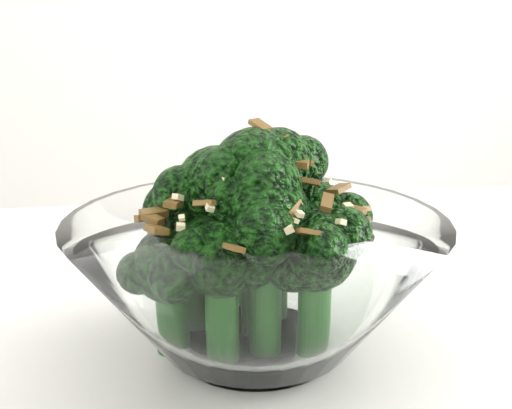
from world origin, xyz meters
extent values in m
cylinder|color=white|center=(-0.30, -0.03, 0.75)|extent=(0.10, 0.10, 0.01)
cylinder|color=#195015|center=(-0.30, -0.03, 0.81)|extent=(0.02, 0.02, 0.09)
sphere|color=#12450D|center=(-0.30, -0.03, 0.87)|extent=(0.06, 0.06, 0.06)
cylinder|color=#195015|center=(-0.28, -0.01, 0.81)|extent=(0.02, 0.02, 0.09)
sphere|color=#12450D|center=(-0.28, -0.01, 0.86)|extent=(0.05, 0.05, 0.05)
cylinder|color=#195015|center=(-0.32, -0.02, 0.80)|extent=(0.02, 0.02, 0.08)
sphere|color=#12450D|center=(-0.32, -0.02, 0.86)|extent=(0.05, 0.05, 0.05)
cylinder|color=#195015|center=(-0.30, -0.06, 0.80)|extent=(0.02, 0.02, 0.08)
sphere|color=#12450D|center=(-0.30, -0.06, 0.85)|extent=(0.05, 0.05, 0.05)
cylinder|color=#195015|center=(-0.26, -0.03, 0.79)|extent=(0.02, 0.02, 0.06)
sphere|color=#12450D|center=(-0.26, -0.03, 0.84)|extent=(0.05, 0.05, 0.05)
cylinder|color=#195015|center=(-0.33, -0.02, 0.79)|extent=(0.02, 0.02, 0.06)
sphere|color=#12450D|center=(-0.33, -0.02, 0.84)|extent=(0.05, 0.05, 0.05)
cylinder|color=#195015|center=(-0.27, -0.07, 0.79)|extent=(0.02, 0.02, 0.06)
sphere|color=#12450D|center=(-0.27, -0.07, 0.83)|extent=(0.05, 0.05, 0.05)
cylinder|color=#195015|center=(-0.32, -0.07, 0.79)|extent=(0.02, 0.02, 0.05)
sphere|color=#12450D|center=(-0.32, -0.07, 0.83)|extent=(0.05, 0.05, 0.05)
cylinder|color=#195015|center=(-0.25, 0.00, 0.79)|extent=(0.02, 0.02, 0.05)
sphere|color=#12450D|center=(-0.25, 0.00, 0.82)|extent=(0.04, 0.04, 0.04)
cylinder|color=#195015|center=(-0.35, -0.05, 0.79)|extent=(0.02, 0.02, 0.04)
sphere|color=#12450D|center=(-0.35, -0.05, 0.82)|extent=(0.05, 0.05, 0.05)
cylinder|color=#195015|center=(-0.29, 0.01, 0.79)|extent=(0.02, 0.02, 0.05)
sphere|color=#12450D|center=(-0.29, 0.01, 0.82)|extent=(0.04, 0.04, 0.04)
cylinder|color=#195015|center=(-0.33, -0.01, 0.79)|extent=(0.02, 0.02, 0.06)
sphere|color=#12450D|center=(-0.33, -0.01, 0.84)|extent=(0.05, 0.05, 0.05)
cube|color=olive|center=(-0.28, -0.04, 0.89)|extent=(0.02, 0.01, 0.01)
cube|color=olive|center=(-0.36, -0.04, 0.85)|extent=(0.02, 0.01, 0.00)
cube|color=olive|center=(-0.36, -0.04, 0.85)|extent=(0.02, 0.01, 0.01)
cube|color=olive|center=(-0.29, -0.02, 0.89)|extent=(0.02, 0.01, 0.01)
cube|color=olive|center=(-0.25, -0.01, 0.85)|extent=(0.01, 0.01, 0.01)
cube|color=olive|center=(-0.26, -0.01, 0.86)|extent=(0.01, 0.02, 0.01)
cube|color=olive|center=(-0.27, 0.01, 0.86)|extent=(0.02, 0.01, 0.01)
cube|color=olive|center=(-0.28, -0.02, 0.89)|extent=(0.02, 0.01, 0.01)
cube|color=olive|center=(-0.27, -0.06, 0.87)|extent=(0.02, 0.01, 0.01)
cube|color=olive|center=(-0.27, 0.03, 0.85)|extent=(0.02, 0.01, 0.01)
cube|color=olive|center=(-0.27, -0.02, 0.88)|extent=(0.02, 0.02, 0.01)
cube|color=olive|center=(-0.23, -0.05, 0.85)|extent=(0.02, 0.02, 0.01)
cube|color=olive|center=(-0.31, 0.03, 0.85)|extent=(0.02, 0.01, 0.01)
cube|color=olive|center=(-0.28, -0.10, 0.85)|extent=(0.02, 0.01, 0.01)
cube|color=olive|center=(-0.35, -0.05, 0.86)|extent=(0.01, 0.02, 0.01)
cube|color=olive|center=(-0.32, -0.10, 0.85)|extent=(0.01, 0.01, 0.01)
cube|color=olive|center=(-0.24, -0.06, 0.85)|extent=(0.02, 0.02, 0.01)
cube|color=olive|center=(-0.27, -0.05, 0.88)|extent=(0.02, 0.01, 0.01)
cube|color=olive|center=(-0.26, -0.07, 0.86)|extent=(0.01, 0.02, 0.01)
cube|color=olive|center=(-0.33, 0.00, 0.86)|extent=(0.02, 0.02, 0.01)
cube|color=olive|center=(-0.24, -0.07, 0.85)|extent=(0.01, 0.02, 0.01)
cube|color=olive|center=(-0.24, -0.04, 0.86)|extent=(0.02, 0.02, 0.01)
cube|color=olive|center=(-0.30, -0.01, 0.89)|extent=(0.01, 0.01, 0.01)
cube|color=olive|center=(-0.36, -0.06, 0.85)|extent=(0.01, 0.02, 0.01)
cube|color=olive|center=(-0.33, -0.06, 0.86)|extent=(0.02, 0.02, 0.01)
cube|color=olive|center=(-0.36, -0.04, 0.85)|extent=(0.01, 0.01, 0.01)
cube|color=olive|center=(-0.29, 0.00, 0.87)|extent=(0.02, 0.02, 0.01)
cube|color=olive|center=(-0.34, 0.00, 0.85)|extent=(0.02, 0.02, 0.01)
cube|color=olive|center=(-0.29, -0.03, 0.90)|extent=(0.01, 0.02, 0.01)
cube|color=olive|center=(-0.28, -0.08, 0.86)|extent=(0.01, 0.01, 0.01)
cube|color=olive|center=(-0.25, -0.01, 0.87)|extent=(0.02, 0.02, 0.01)
cube|color=olive|center=(-0.28, -0.02, 0.88)|extent=(0.01, 0.01, 0.01)
cube|color=olive|center=(-0.32, 0.00, 0.87)|extent=(0.02, 0.01, 0.01)
cube|color=olive|center=(-0.29, -0.02, 0.88)|extent=(0.01, 0.01, 0.01)
cube|color=olive|center=(-0.27, -0.03, 0.88)|extent=(0.01, 0.01, 0.01)
cube|color=beige|center=(-0.32, 0.00, 0.86)|extent=(0.00, 0.00, 0.00)
cube|color=beige|center=(-0.28, 0.01, 0.87)|extent=(0.01, 0.01, 0.01)
cube|color=beige|center=(-0.29, -0.06, 0.88)|extent=(0.00, 0.00, 0.00)
cube|color=beige|center=(-0.32, -0.04, 0.88)|extent=(0.01, 0.01, 0.00)
cube|color=beige|center=(-0.28, -0.09, 0.86)|extent=(0.01, 0.00, 0.00)
cube|color=beige|center=(-0.32, -0.06, 0.87)|extent=(0.00, 0.01, 0.00)
cube|color=beige|center=(-0.27, -0.03, 0.88)|extent=(0.00, 0.00, 0.00)
cube|color=beige|center=(-0.25, -0.03, 0.86)|extent=(0.01, 0.01, 0.01)
cube|color=beige|center=(-0.29, 0.03, 0.85)|extent=(0.01, 0.01, 0.01)
cube|color=beige|center=(-0.26, -0.08, 0.85)|extent=(0.01, 0.01, 0.01)
cube|color=beige|center=(-0.28, -0.09, 0.86)|extent=(0.01, 0.01, 0.00)
cube|color=beige|center=(-0.33, -0.07, 0.86)|extent=(0.01, 0.01, 0.01)
cube|color=beige|center=(-0.29, -0.07, 0.87)|extent=(0.01, 0.01, 0.01)
cube|color=beige|center=(-0.24, -0.06, 0.85)|extent=(0.01, 0.01, 0.00)
cube|color=beige|center=(-0.29, -0.10, 0.85)|extent=(0.01, 0.01, 0.01)
cube|color=beige|center=(-0.35, -0.07, 0.85)|extent=(0.01, 0.01, 0.00)
cube|color=beige|center=(-0.26, -0.03, 0.88)|extent=(0.01, 0.01, 0.00)
cube|color=beige|center=(-0.34, -0.05, 0.86)|extent=(0.01, 0.01, 0.01)
cube|color=beige|center=(-0.27, -0.01, 0.88)|extent=(0.01, 0.01, 0.00)
cube|color=beige|center=(-0.29, 0.02, 0.85)|extent=(0.01, 0.00, 0.00)
cube|color=beige|center=(-0.25, -0.01, 0.86)|extent=(0.01, 0.01, 0.01)
cube|color=beige|center=(-0.26, -0.03, 0.87)|extent=(0.01, 0.01, 0.00)
cube|color=beige|center=(-0.31, -0.04, 0.88)|extent=(0.01, 0.01, 0.01)
cube|color=beige|center=(-0.34, -0.06, 0.85)|extent=(0.00, 0.00, 0.00)
camera|label=1|loc=(-0.38, -0.45, 0.97)|focal=50.00mm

